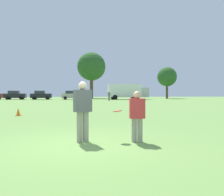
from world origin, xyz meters
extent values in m
plane|color=#6B9347|center=(0.00, 0.00, 0.00)|extent=(144.12, 144.12, 0.00)
cylinder|color=gray|center=(0.05, 0.31, 0.44)|extent=(0.17, 0.17, 0.87)
cylinder|color=gray|center=(0.22, 0.38, 0.44)|extent=(0.17, 0.17, 0.87)
cube|color=#595960|center=(0.13, 0.34, 1.19)|extent=(0.55, 0.43, 0.63)
sphere|color=beige|center=(0.13, 0.34, 1.61)|extent=(0.24, 0.24, 0.24)
cylinder|color=gray|center=(1.77, 0.18, 0.34)|extent=(0.15, 0.15, 0.68)
cylinder|color=gray|center=(1.60, 0.19, 0.34)|extent=(0.15, 0.15, 0.68)
cube|color=red|center=(1.69, 0.18, 0.97)|extent=(0.45, 0.28, 0.57)
sphere|color=#D8AD8C|center=(1.69, 0.18, 1.35)|extent=(0.22, 0.22, 0.22)
cylinder|color=#E54C33|center=(1.15, 0.41, 0.88)|extent=(0.27, 0.27, 0.07)
cube|color=#D8590C|center=(-3.99, 8.36, 0.01)|extent=(0.32, 0.32, 0.03)
cone|color=orange|center=(-3.99, 8.36, 0.26)|extent=(0.24, 0.24, 0.45)
cube|color=black|center=(-14.76, 43.30, 0.78)|extent=(4.32, 2.10, 0.90)
cube|color=#2D333D|center=(-15.01, 43.28, 1.50)|extent=(2.11, 1.78, 0.64)
cylinder|color=black|center=(-13.53, 44.39, 0.33)|extent=(0.67, 0.27, 0.66)
cylinder|color=black|center=(-13.39, 42.40, 0.33)|extent=(0.67, 0.27, 0.66)
cylinder|color=black|center=(-16.13, 44.20, 0.33)|extent=(0.67, 0.27, 0.66)
cylinder|color=black|center=(-15.99, 42.21, 0.33)|extent=(0.67, 0.27, 0.66)
cube|color=black|center=(-9.41, 42.79, 0.78)|extent=(4.32, 2.10, 0.90)
cube|color=#2D333D|center=(-9.66, 42.77, 1.50)|extent=(2.11, 1.78, 0.64)
cylinder|color=black|center=(-8.19, 43.88, 0.33)|extent=(0.67, 0.27, 0.66)
cylinder|color=black|center=(-8.04, 41.89, 0.33)|extent=(0.67, 0.27, 0.66)
cylinder|color=black|center=(-10.79, 43.69, 0.33)|extent=(0.67, 0.27, 0.66)
cylinder|color=black|center=(-10.64, 41.70, 0.33)|extent=(0.67, 0.27, 0.66)
cube|color=#B7AD99|center=(-3.14, 42.15, 0.78)|extent=(4.32, 2.10, 0.90)
cube|color=#2D333D|center=(-3.39, 42.13, 1.50)|extent=(2.11, 1.78, 0.64)
cylinder|color=black|center=(-1.91, 43.24, 0.33)|extent=(0.67, 0.27, 0.66)
cylinder|color=black|center=(-1.77, 41.24, 0.33)|extent=(0.67, 0.27, 0.66)
cylinder|color=black|center=(-4.51, 43.05, 0.33)|extent=(0.67, 0.27, 0.66)
cylinder|color=black|center=(-4.37, 41.06, 0.33)|extent=(0.67, 0.27, 0.66)
cube|color=white|center=(7.79, 41.89, 1.83)|extent=(6.96, 2.98, 2.70)
cube|color=#B2B2B7|center=(11.98, 42.19, 1.48)|extent=(1.96, 2.42, 2.00)
cylinder|color=black|center=(9.90, 43.41, 0.48)|extent=(0.98, 0.35, 0.96)
cylinder|color=black|center=(10.09, 40.68, 0.48)|extent=(0.98, 0.35, 0.96)
cylinder|color=black|center=(5.49, 43.10, 0.48)|extent=(0.98, 0.35, 0.96)
cylinder|color=black|center=(5.68, 40.36, 0.48)|extent=(0.98, 0.35, 0.96)
cylinder|color=#4C4C51|center=(3.92, 34.08, 0.43)|extent=(0.16, 0.16, 0.86)
cylinder|color=#4C4C51|center=(3.85, 34.25, 0.43)|extent=(0.16, 0.16, 0.86)
cube|color=#595960|center=(3.89, 34.16, 1.16)|extent=(0.42, 0.53, 0.61)
sphere|color=beige|center=(3.89, 34.16, 1.58)|extent=(0.23, 0.23, 0.23)
cylinder|color=brown|center=(1.07, 52.71, 2.50)|extent=(0.83, 0.83, 5.00)
sphere|color=#285623|center=(1.07, 52.71, 8.04)|extent=(7.14, 7.14, 7.14)
cylinder|color=brown|center=(19.52, 49.07, 1.66)|extent=(0.55, 0.55, 3.33)
sphere|color=#285623|center=(19.52, 49.07, 5.35)|extent=(4.75, 4.75, 4.75)
camera|label=1|loc=(0.30, -6.35, 1.42)|focal=37.25mm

